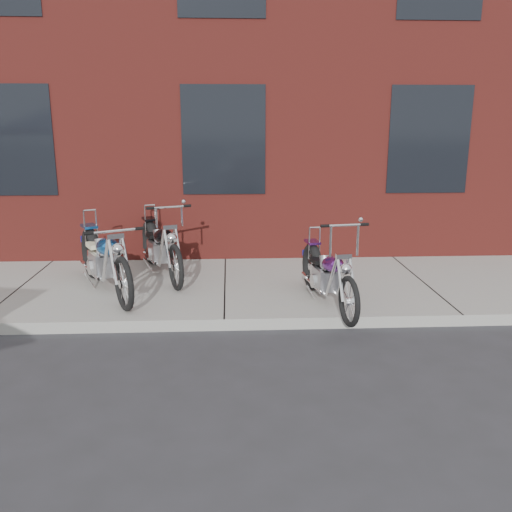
{
  "coord_description": "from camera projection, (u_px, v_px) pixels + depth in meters",
  "views": [
    {
      "loc": [
        0.08,
        -6.27,
        2.52
      ],
      "look_at": [
        0.43,
        0.8,
        0.75
      ],
      "focal_mm": 38.0,
      "sensor_mm": 36.0,
      "label": 1
    }
  ],
  "objects": [
    {
      "name": "chopper_third",
      "position": [
        161.0,
        249.0,
        8.48
      ],
      "size": [
        0.95,
        2.23,
        1.19
      ],
      "rotation": [
        0.0,
        0.0,
        -1.21
      ],
      "color": "black",
      "rests_on": "sidewalk"
    },
    {
      "name": "chopper_purple",
      "position": [
        328.0,
        277.0,
        7.1
      ],
      "size": [
        0.55,
        2.12,
        1.19
      ],
      "rotation": [
        0.0,
        0.0,
        -1.42
      ],
      "color": "black",
      "rests_on": "sidewalk"
    },
    {
      "name": "sidewalk",
      "position": [
        225.0,
        289.0,
        8.12
      ],
      "size": [
        22.0,
        3.0,
        0.15
      ],
      "primitive_type": "cube",
      "color": "#999896",
      "rests_on": "ground"
    },
    {
      "name": "building_brick",
      "position": [
        224.0,
        59.0,
        13.46
      ],
      "size": [
        22.0,
        10.0,
        8.0
      ],
      "primitive_type": "cube",
      "color": "maroon",
      "rests_on": "ground"
    },
    {
      "name": "chopper_blue",
      "position": [
        105.0,
        261.0,
        7.64
      ],
      "size": [
        1.22,
        2.26,
        1.07
      ],
      "rotation": [
        0.0,
        0.0,
        -1.1
      ],
      "color": "black",
      "rests_on": "sidewalk"
    },
    {
      "name": "ground",
      "position": [
        224.0,
        331.0,
        6.68
      ],
      "size": [
        120.0,
        120.0,
        0.0
      ],
      "primitive_type": "plane",
      "color": "#2E2E30",
      "rests_on": "ground"
    }
  ]
}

